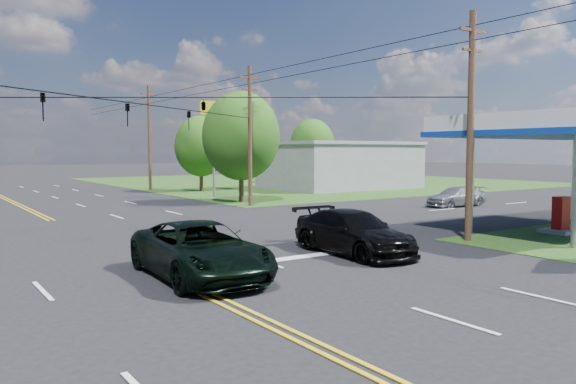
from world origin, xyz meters
TOP-DOWN VIEW (x-y plane):
  - ground at (0.00, 12.00)m, footprint 280.00×280.00m
  - grass_ne at (35.00, 44.00)m, footprint 46.00×48.00m
  - stop_bar at (5.00, 4.00)m, footprint 10.00×0.50m
  - retail_ne at (30.00, 32.00)m, footprint 14.00×10.00m
  - pole_se at (13.00, 3.00)m, footprint 1.60×0.28m
  - pole_ne at (13.00, 21.00)m, footprint 1.60×0.28m
  - pole_right_far at (13.00, 40.00)m, footprint 1.60×0.28m
  - span_wire_signals at (0.00, 12.00)m, footprint 26.00×18.00m
  - power_lines at (0.00, 10.00)m, footprint 26.04×100.00m
  - tree_right_a at (14.00, 24.00)m, footprint 5.70×5.70m
  - tree_right_b at (16.50, 36.00)m, footprint 4.94×4.94m
  - tree_far_r at (34.00, 42.00)m, footprint 5.32×5.32m
  - pickup_dkgreen at (0.74, 3.10)m, footprint 3.06×6.10m
  - suv_black at (7.09, 3.50)m, footprint 2.43×5.58m
  - sedan_far at (24.57, 13.00)m, footprint 4.71×2.16m
  - polesign_ne at (14.21, 28.85)m, footprint 2.16×0.69m

SIDE VIEW (x-z plane):
  - ground at x=0.00m, z-range 0.00..0.00m
  - grass_ne at x=35.00m, z-range -0.01..0.01m
  - stop_bar at x=5.00m, z-range -0.01..0.01m
  - sedan_far at x=24.57m, z-range 0.00..1.33m
  - suv_black at x=7.09m, z-range 0.00..1.60m
  - pickup_dkgreen at x=0.74m, z-range 0.00..1.66m
  - retail_ne at x=30.00m, z-range 0.00..4.40m
  - tree_right_b at x=16.50m, z-range 0.68..7.76m
  - tree_far_r at x=34.00m, z-range 0.73..8.36m
  - tree_right_a at x=14.00m, z-range 0.78..8.96m
  - pole_se at x=13.00m, z-range 0.17..9.67m
  - pole_ne at x=13.00m, z-range 0.17..9.67m
  - pole_right_far at x=13.00m, z-range 0.17..10.17m
  - span_wire_signals at x=0.00m, z-range 5.43..6.56m
  - polesign_ne at x=14.21m, z-range 2.15..9.98m
  - power_lines at x=0.00m, z-range 8.28..8.92m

